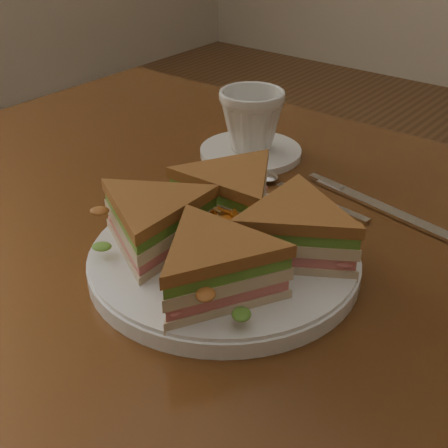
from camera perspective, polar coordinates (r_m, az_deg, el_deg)
name	(u,v)px	position (r m, az deg, el deg)	size (l,w,h in m)	color
table	(274,338)	(0.69, 4.58, -10.37)	(1.20, 0.80, 0.75)	#3B1F0D
plate	(224,261)	(0.61, 0.00, -3.38)	(0.27, 0.27, 0.02)	white
sandwich_wedges	(224,229)	(0.59, 0.00, -0.42)	(0.30, 0.30, 0.06)	beige
crisps_mound	(224,232)	(0.60, 0.00, -0.75)	(0.09, 0.09, 0.05)	orange
spoon	(275,182)	(0.78, 4.65, 3.87)	(0.18, 0.04, 0.01)	silver
knife	(376,206)	(0.75, 13.70, 1.65)	(0.21, 0.05, 0.00)	silver
saucer	(251,152)	(0.86, 2.45, 6.58)	(0.14, 0.14, 0.01)	white
coffee_cup	(251,120)	(0.84, 2.52, 9.44)	(0.09, 0.09, 0.08)	white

